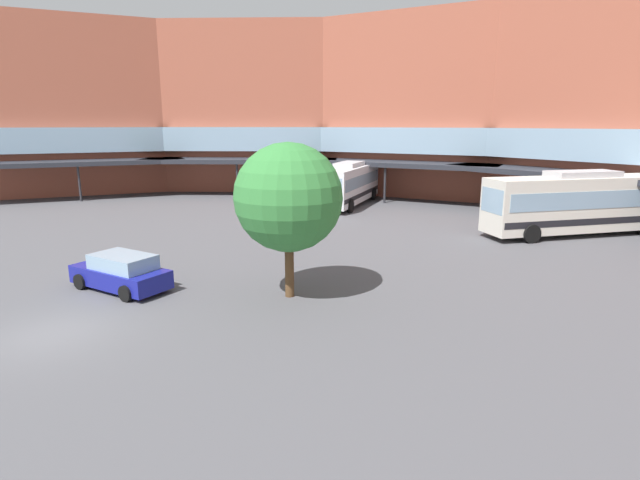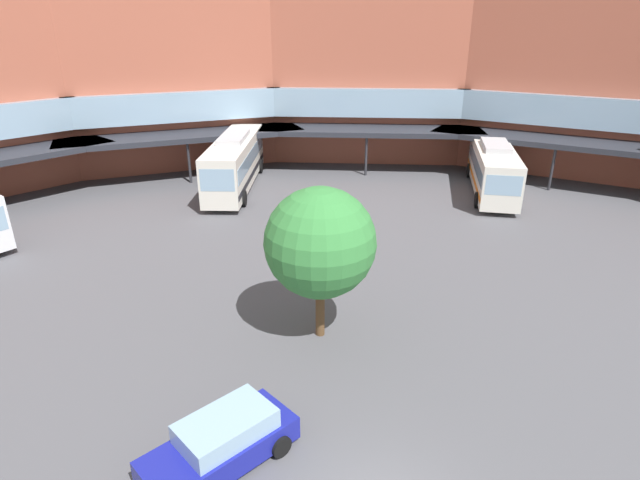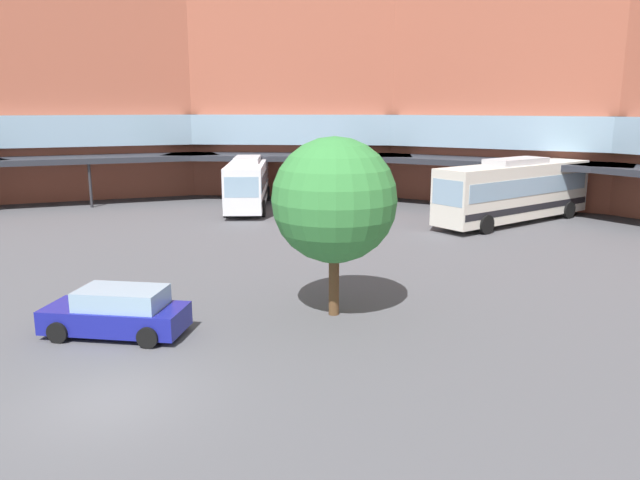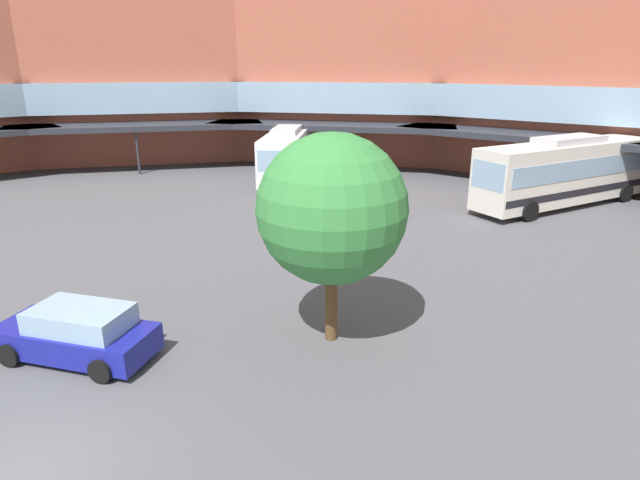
{
  "view_description": "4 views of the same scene",
  "coord_description": "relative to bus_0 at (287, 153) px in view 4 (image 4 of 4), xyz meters",
  "views": [
    {
      "loc": [
        17.68,
        -2.3,
        6.82
      ],
      "look_at": [
        -1.09,
        11.97,
        1.31
      ],
      "focal_mm": 28.13,
      "sensor_mm": 36.0,
      "label": 1
    },
    {
      "loc": [
        -4.83,
        -8.19,
        11.72
      ],
      "look_at": [
        2.92,
        11.6,
        2.64
      ],
      "focal_mm": 29.15,
      "sensor_mm": 36.0,
      "label": 2
    },
    {
      "loc": [
        11.45,
        -9.6,
        7.12
      ],
      "look_at": [
        -1.95,
        13.62,
        1.26
      ],
      "focal_mm": 34.61,
      "sensor_mm": 36.0,
      "label": 3
    },
    {
      "loc": [
        10.03,
        -3.23,
        7.87
      ],
      "look_at": [
        -0.87,
        11.12,
        1.87
      ],
      "focal_mm": 29.98,
      "sensor_mm": 36.0,
      "label": 4
    }
  ],
  "objects": [
    {
      "name": "station_building",
      "position": [
        14.51,
        -0.54,
        6.0
      ],
      "size": [
        84.32,
        42.71,
        16.49
      ],
      "color": "#AD5942",
      "rests_on": "ground"
    },
    {
      "name": "ground_plane",
      "position": [
        14.51,
        -25.24,
        -1.84
      ],
      "size": [
        126.27,
        126.27,
        0.0
      ],
      "primitive_type": "plane",
      "color": "#515156"
    },
    {
      "name": "parked_car",
      "position": [
        11.18,
        -22.03,
        -1.1
      ],
      "size": [
        4.75,
        3.29,
        1.53
      ],
      "rotation": [
        0.0,
        0.0,
        3.52
      ],
      "color": "navy",
      "rests_on": "ground"
    },
    {
      "name": "bus_1",
      "position": [
        17.5,
        3.72,
        0.18
      ],
      "size": [
        7.08,
        12.19,
        3.99
      ],
      "rotation": [
        0.0,
        0.0,
        4.31
      ],
      "color": "silver",
      "rests_on": "ground"
    },
    {
      "name": "plaza_tree",
      "position": [
        16.16,
        -16.9,
        2.18
      ],
      "size": [
        4.24,
        4.24,
        6.14
      ],
      "color": "brown",
      "rests_on": "ground"
    },
    {
      "name": "bus_0",
      "position": [
        0.0,
        0.0,
        0.0
      ],
      "size": [
        7.58,
        10.06,
        3.63
      ],
      "rotation": [
        0.0,
        0.0,
        5.27
      ],
      "color": "white",
      "rests_on": "ground"
    }
  ]
}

